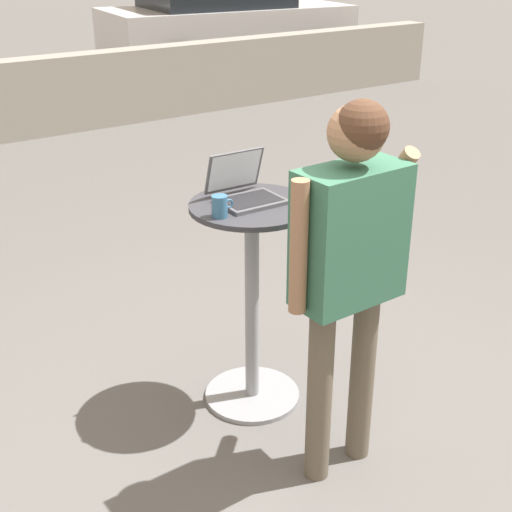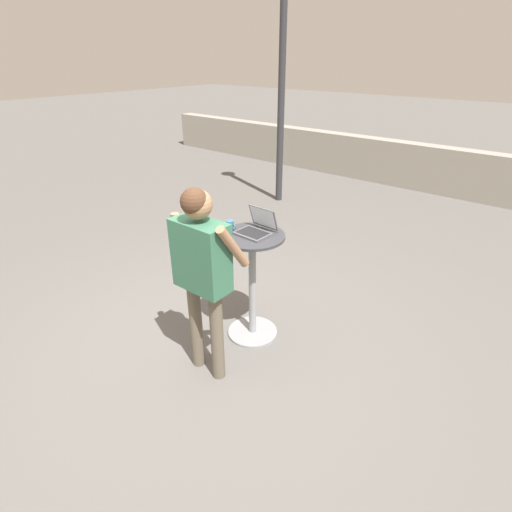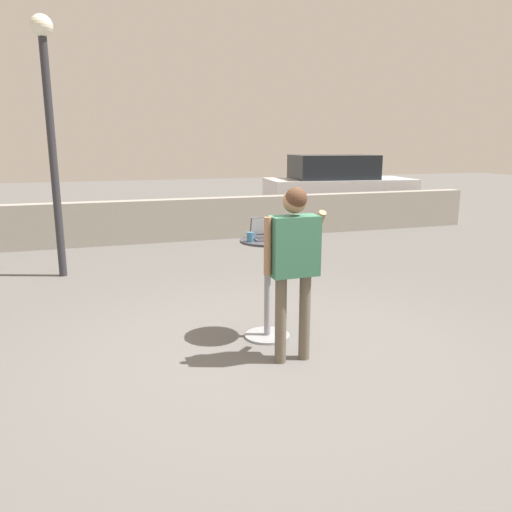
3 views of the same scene
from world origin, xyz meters
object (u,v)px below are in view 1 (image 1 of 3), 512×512
Objects in this scene: coffee_mug at (220,206)px; standing_person at (349,249)px; cafe_table at (252,294)px; laptop at (245,190)px; parked_car_near_street at (224,19)px.

coffee_mug is 0.64m from standing_person.
cafe_table is at bearing 92.59° from standing_person.
laptop is 0.24m from coffee_mug.
standing_person is at bearing -87.74° from laptop.
laptop is at bearing 29.05° from coffee_mug.
standing_person is (0.03, -0.65, 0.47)m from cafe_table.
standing_person is (0.24, -0.59, -0.05)m from coffee_mug.
parked_car_near_street reaches higher than cafe_table.
cafe_table is 0.64× the size of standing_person.
laptop reaches higher than cafe_table.
standing_person reaches higher than laptop.
laptop is (0.00, 0.06, 0.52)m from cafe_table.
standing_person reaches higher than cafe_table.
parked_car_near_street reaches higher than laptop.
laptop is 0.18× the size of standing_person.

